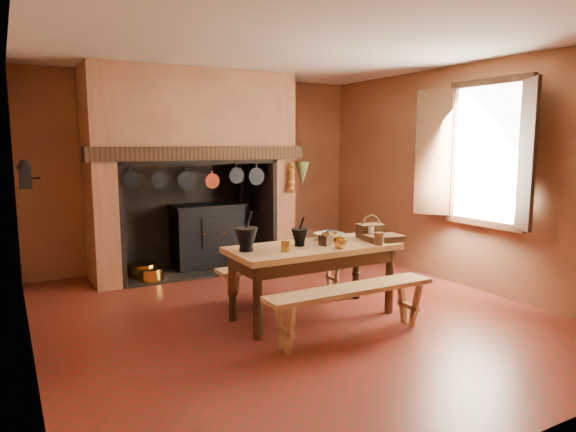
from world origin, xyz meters
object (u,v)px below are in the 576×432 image
(coffee_grinder, at_px, (326,239))
(wicker_basket, at_px, (370,230))
(bench_front, at_px, (351,300))
(work_table, at_px, (313,257))
(iron_range, at_px, (208,235))
(mixing_bowl, at_px, (329,236))

(coffee_grinder, distance_m, wicker_basket, 0.68)
(bench_front, xyz_separation_m, coffee_grinder, (0.12, 0.62, 0.46))
(work_table, height_order, coffee_grinder, coffee_grinder)
(work_table, bearing_deg, iron_range, 94.26)
(work_table, relative_size, mixing_bowl, 5.89)
(iron_range, xyz_separation_m, wicker_basket, (0.98, -2.57, 0.37))
(mixing_bowl, bearing_deg, work_table, -149.40)
(iron_range, relative_size, wicker_basket, 5.10)
(work_table, height_order, wicker_basket, wicker_basket)
(work_table, bearing_deg, bench_front, -90.00)
(mixing_bowl, bearing_deg, coffee_grinder, -129.67)
(iron_range, bearing_deg, work_table, -85.74)
(iron_range, distance_m, bench_front, 3.31)
(work_table, relative_size, bench_front, 1.01)
(iron_range, xyz_separation_m, coffee_grinder, (0.31, -2.68, 0.35))
(bench_front, xyz_separation_m, mixing_bowl, (0.33, 0.88, 0.44))
(coffee_grinder, bearing_deg, mixing_bowl, 33.79)
(coffee_grinder, bearing_deg, work_table, 135.86)
(bench_front, bearing_deg, mixing_bowl, 69.58)
(bench_front, bearing_deg, work_table, 90.00)
(work_table, bearing_deg, mixing_bowl, 30.60)
(work_table, bearing_deg, wicker_basket, 3.48)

